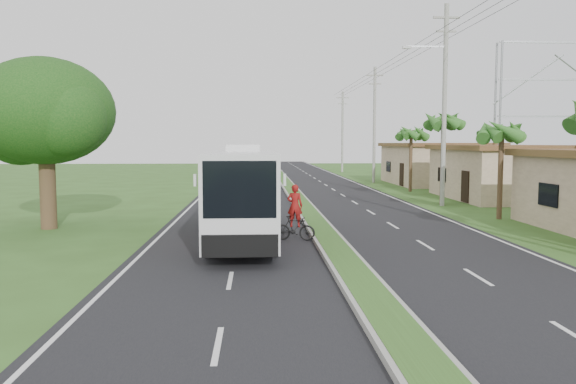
{
  "coord_description": "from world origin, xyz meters",
  "views": [
    {
      "loc": [
        -2.75,
        -15.3,
        3.81
      ],
      "look_at": [
        -1.47,
        7.6,
        1.8
      ],
      "focal_mm": 35.0,
      "sensor_mm": 36.0,
      "label": 1
    }
  ],
  "objects": [
    {
      "name": "palm_verge_b",
      "position": [
        9.4,
        12.0,
        4.36
      ],
      "size": [
        2.4,
        2.4,
        5.05
      ],
      "color": "#473321",
      "rests_on": "ground"
    },
    {
      "name": "lane_edge_left",
      "position": [
        -6.7,
        20.0,
        0.0
      ],
      "size": [
        0.12,
        160.0,
        0.01
      ],
      "primitive_type": "cube",
      "color": "silver",
      "rests_on": "ground"
    },
    {
      "name": "billboard_lattice",
      "position": [
        22.0,
        30.0,
        6.82
      ],
      "size": [
        10.18,
        1.18,
        12.07
      ],
      "color": "gray",
      "rests_on": "ground"
    },
    {
      "name": "median_strip",
      "position": [
        0.0,
        20.0,
        0.1
      ],
      "size": [
        1.2,
        160.0,
        0.18
      ],
      "color": "gray",
      "rests_on": "ground"
    },
    {
      "name": "ground",
      "position": [
        0.0,
        0.0,
        0.0
      ],
      "size": [
        180.0,
        180.0,
        0.0
      ],
      "primitive_type": "plane",
      "color": "#31511D",
      "rests_on": "ground"
    },
    {
      "name": "shop_mid",
      "position": [
        14.0,
        22.0,
        1.86
      ],
      "size": [
        7.6,
        10.6,
        3.67
      ],
      "color": "tan",
      "rests_on": "ground"
    },
    {
      "name": "motorcyclist",
      "position": [
        -1.28,
        6.28,
        0.81
      ],
      "size": [
        1.65,
        0.84,
        2.21
      ],
      "rotation": [
        0.0,
        0.0,
        -0.26
      ],
      "color": "black",
      "rests_on": "ground"
    },
    {
      "name": "utility_pole_c",
      "position": [
        8.5,
        38.0,
        5.67
      ],
      "size": [
        1.6,
        0.28,
        11.0
      ],
      "color": "gray",
      "rests_on": "ground"
    },
    {
      "name": "lane_edge_right",
      "position": [
        6.7,
        20.0,
        0.0
      ],
      "size": [
        0.12,
        160.0,
        0.01
      ],
      "primitive_type": "cube",
      "color": "silver",
      "rests_on": "ground"
    },
    {
      "name": "shade_tree",
      "position": [
        -12.11,
        10.02,
        5.03
      ],
      "size": [
        6.3,
        6.0,
        7.54
      ],
      "color": "#473321",
      "rests_on": "ground"
    },
    {
      "name": "utility_pole_b",
      "position": [
        8.47,
        18.0,
        6.26
      ],
      "size": [
        3.2,
        0.28,
        12.0
      ],
      "color": "gray",
      "rests_on": "ground"
    },
    {
      "name": "palm_verge_c",
      "position": [
        8.8,
        19.0,
        5.12
      ],
      "size": [
        2.4,
        2.4,
        5.85
      ],
      "color": "#473321",
      "rests_on": "ground"
    },
    {
      "name": "road_asphalt",
      "position": [
        0.0,
        20.0,
        0.01
      ],
      "size": [
        14.0,
        160.0,
        0.02
      ],
      "primitive_type": "cube",
      "color": "black",
      "rests_on": "ground"
    },
    {
      "name": "coach_bus_far",
      "position": [
        -5.2,
        49.85,
        1.71
      ],
      "size": [
        2.46,
        10.4,
        3.02
      ],
      "rotation": [
        0.0,
        0.0,
        0.02
      ],
      "color": "white",
      "rests_on": "ground"
    },
    {
      "name": "utility_pole_d",
      "position": [
        8.5,
        58.0,
        5.42
      ],
      "size": [
        1.6,
        0.28,
        10.5
      ],
      "color": "gray",
      "rests_on": "ground"
    },
    {
      "name": "coach_bus_main",
      "position": [
        -3.3,
        7.01,
        2.06
      ],
      "size": [
        2.54,
        11.6,
        3.74
      ],
      "rotation": [
        0.0,
        0.0,
        0.01
      ],
      "color": "silver",
      "rests_on": "ground"
    },
    {
      "name": "palm_verge_d",
      "position": [
        9.3,
        28.0,
        4.55
      ],
      "size": [
        2.4,
        2.4,
        5.25
      ],
      "color": "#473321",
      "rests_on": "ground"
    },
    {
      "name": "shop_far",
      "position": [
        14.0,
        36.0,
        1.93
      ],
      "size": [
        8.6,
        11.6,
        3.82
      ],
      "color": "tan",
      "rests_on": "ground"
    }
  ]
}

